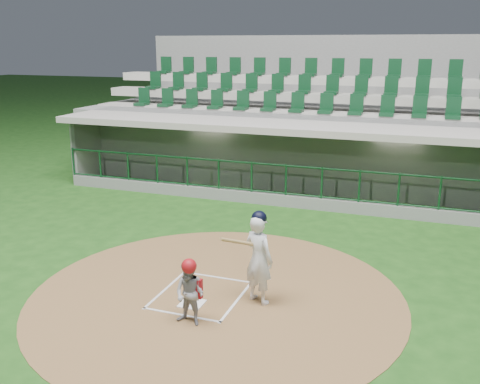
% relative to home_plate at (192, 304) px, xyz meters
% --- Properties ---
extents(ground, '(120.00, 120.00, 0.00)m').
position_rel_home_plate_xyz_m(ground, '(0.00, 0.70, -0.02)').
color(ground, '#184213').
rests_on(ground, ground).
extents(dirt_circle, '(7.20, 7.20, 0.01)m').
position_rel_home_plate_xyz_m(dirt_circle, '(0.30, 0.50, -0.02)').
color(dirt_circle, brown).
rests_on(dirt_circle, ground).
extents(home_plate, '(0.43, 0.43, 0.02)m').
position_rel_home_plate_xyz_m(home_plate, '(0.00, 0.00, 0.00)').
color(home_plate, white).
rests_on(home_plate, dirt_circle).
extents(batter_box_chalk, '(1.55, 1.80, 0.01)m').
position_rel_home_plate_xyz_m(batter_box_chalk, '(0.00, 0.40, -0.00)').
color(batter_box_chalk, silver).
rests_on(batter_box_chalk, ground).
extents(dugout_structure, '(16.40, 3.70, 3.00)m').
position_rel_home_plate_xyz_m(dugout_structure, '(0.01, 8.50, 0.94)').
color(dugout_structure, slate).
rests_on(dugout_structure, ground).
extents(seating_deck, '(17.00, 6.72, 5.15)m').
position_rel_home_plate_xyz_m(seating_deck, '(0.00, 11.61, 1.40)').
color(seating_deck, gray).
rests_on(seating_deck, ground).
extents(batter, '(0.91, 0.96, 1.79)m').
position_rel_home_plate_xyz_m(batter, '(1.13, 0.53, 0.89)').
color(batter, silver).
rests_on(batter, dirt_circle).
extents(catcher, '(0.59, 0.49, 1.21)m').
position_rel_home_plate_xyz_m(catcher, '(0.28, -0.66, 0.59)').
color(catcher, gray).
rests_on(catcher, dirt_circle).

